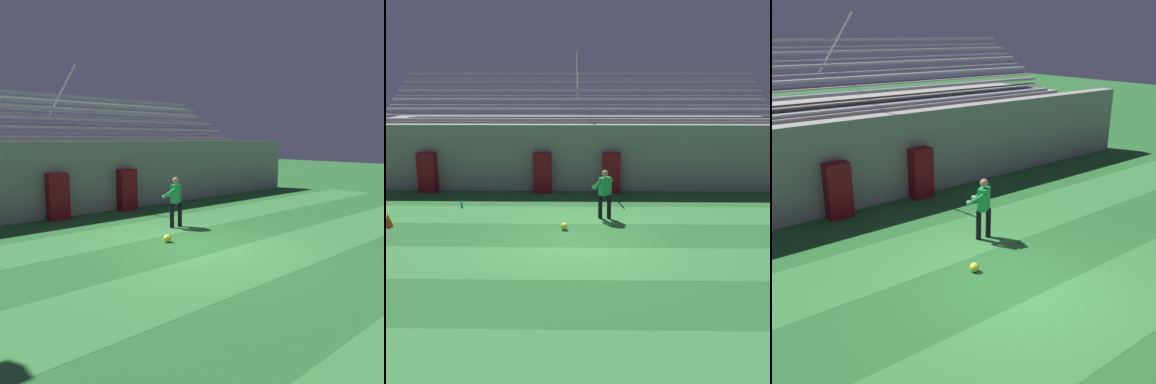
# 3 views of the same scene
# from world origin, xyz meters

# --- Properties ---
(ground_plane) EXTENTS (80.00, 80.00, 0.00)m
(ground_plane) POSITION_xyz_m (0.00, 0.00, 0.00)
(ground_plane) COLOR #286B2D
(turf_stripe_mid) EXTENTS (28.00, 2.15, 0.01)m
(turf_stripe_mid) POSITION_xyz_m (0.00, -1.69, 0.00)
(turf_stripe_mid) COLOR #38843D
(turf_stripe_mid) RESTS_ON ground
(turf_stripe_far) EXTENTS (28.00, 2.15, 0.01)m
(turf_stripe_far) POSITION_xyz_m (0.00, 2.62, 0.00)
(turf_stripe_far) COLOR #38843D
(turf_stripe_far) RESTS_ON ground
(back_wall) EXTENTS (24.00, 0.60, 2.80)m
(back_wall) POSITION_xyz_m (0.00, 6.50, 1.40)
(back_wall) COLOR #999691
(back_wall) RESTS_ON ground
(padding_pillar_gate_left) EXTENTS (0.73, 0.44, 1.68)m
(padding_pillar_gate_left) POSITION_xyz_m (-1.43, 5.95, 0.84)
(padding_pillar_gate_left) COLOR maroon
(padding_pillar_gate_left) RESTS_ON ground
(padding_pillar_gate_right) EXTENTS (0.73, 0.44, 1.68)m
(padding_pillar_gate_right) POSITION_xyz_m (1.43, 5.95, 0.84)
(padding_pillar_gate_right) COLOR maroon
(padding_pillar_gate_right) RESTS_ON ground
(bleacher_stand) EXTENTS (18.00, 4.75, 5.83)m
(bleacher_stand) POSITION_xyz_m (-0.00, 9.19, 1.51)
(bleacher_stand) COLOR #999691
(bleacher_stand) RESTS_ON ground
(goalkeeper) EXTENTS (0.74, 0.71, 1.67)m
(goalkeeper) POSITION_xyz_m (1.00, 2.24, 0.95)
(goalkeeper) COLOR black
(goalkeeper) RESTS_ON ground
(soccer_ball) EXTENTS (0.22, 0.22, 0.22)m
(soccer_ball) POSITION_xyz_m (-0.30, 0.97, 0.11)
(soccer_ball) COLOR yellow
(soccer_ball) RESTS_ON ground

